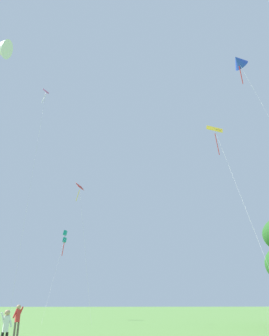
% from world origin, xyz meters
% --- Properties ---
extents(kite_red_high, '(2.61, 5.40, 14.55)m').
position_xyz_m(kite_red_high, '(-4.57, 33.33, 13.20)').
color(kite_red_high, red).
rests_on(kite_red_high, ground_plane).
extents(kite_yellow_diamond, '(1.55, 9.84, 14.95)m').
position_xyz_m(kite_yellow_diamond, '(6.65, 18.89, 13.52)').
color(kite_yellow_diamond, yellow).
rests_on(kite_yellow_diamond, ground_plane).
extents(kite_white_distant, '(2.40, 6.46, 21.38)m').
position_xyz_m(kite_white_distant, '(-10.31, 18.48, 20.41)').
color(kite_white_distant, white).
rests_on(kite_white_distant, ground_plane).
extents(kite_pink_low, '(0.87, 7.15, 29.19)m').
position_xyz_m(kite_pink_low, '(-10.25, 36.20, 25.74)').
color(kite_pink_low, pink).
rests_on(kite_pink_low, ground_plane).
extents(kite_blue_delta, '(3.35, 11.10, 27.79)m').
position_xyz_m(kite_blue_delta, '(12.57, 26.14, 26.76)').
color(kite_blue_delta, blue).
rests_on(kite_blue_delta, ground_plane).
extents(kite_teal_box, '(0.63, 10.53, 10.38)m').
position_xyz_m(kite_teal_box, '(-6.65, 40.27, 9.51)').
color(kite_teal_box, teal).
rests_on(kite_teal_box, ground_plane).
extents(person_in_red_shirt, '(0.47, 0.25, 1.51)m').
position_xyz_m(person_in_red_shirt, '(-5.22, 10.30, 0.91)').
color(person_in_red_shirt, black).
rests_on(person_in_red_shirt, ground_plane).
extents(person_in_blue_jacket, '(0.50, 0.35, 1.67)m').
position_xyz_m(person_in_blue_jacket, '(-6.07, 16.00, 1.00)').
color(person_in_blue_jacket, '#665B4C').
rests_on(person_in_blue_jacket, ground_plane).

